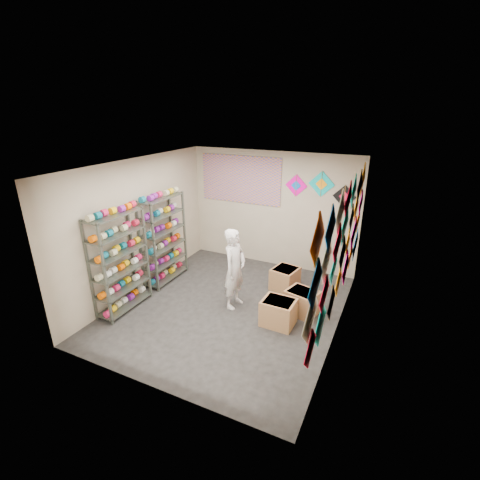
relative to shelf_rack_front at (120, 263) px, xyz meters
The scene contains 12 objects.
ground 2.19m from the shelf_rack_front, 25.53° to the left, with size 4.50×4.50×0.00m, color black.
room_walls 2.09m from the shelf_rack_front, 25.53° to the left, with size 4.50×4.50×4.50m.
shelf_rack_front is the anchor object (origin of this frame).
shelf_rack_back 1.30m from the shelf_rack_front, 90.00° to the left, with size 0.40×1.10×1.90m, color #4C5147.
string_spools 0.66m from the shelf_rack_front, 90.00° to the left, with size 0.12×2.36×0.12m.
kite_wall_display 3.91m from the shelf_rack_front, 12.27° to the left, with size 0.06×4.32×2.07m.
back_wall_kites 4.33m from the shelf_rack_front, 47.17° to the left, with size 1.55×0.02×0.75m.
poster 3.40m from the shelf_rack_front, 72.35° to the left, with size 2.00×0.01×1.10m, color #5A4AA0.
shopkeeper 2.10m from the shelf_rack_front, 27.95° to the left, with size 0.42×0.60×1.56m, color beige.
carton_a 3.00m from the shelf_rack_front, 14.86° to the left, with size 0.56×0.47×0.47m, color olive.
carton_b 3.42m from the shelf_rack_front, 22.36° to the left, with size 0.56×0.45×0.45m, color olive.
carton_c 3.30m from the shelf_rack_front, 38.87° to the left, with size 0.48×0.53×0.46m, color olive.
Camera 1 is at (2.66, -5.11, 3.62)m, focal length 26.00 mm.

